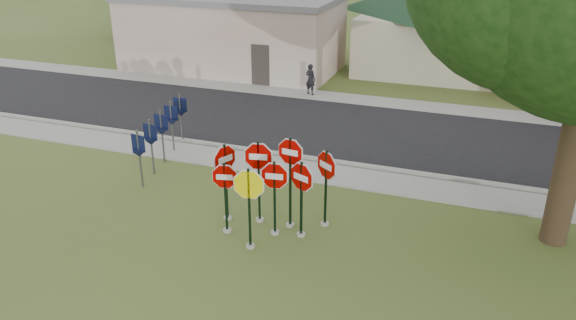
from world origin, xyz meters
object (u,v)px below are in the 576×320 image
(stop_sign_left, at_px, (225,190))
(pedestrian, at_px, (310,79))
(stop_sign_center, at_px, (275,189))
(stop_sign_yellow, at_px, (249,198))

(stop_sign_left, distance_m, pedestrian, 13.59)
(stop_sign_center, bearing_deg, pedestrian, 103.81)
(stop_sign_center, distance_m, stop_sign_yellow, 0.96)
(stop_sign_yellow, relative_size, stop_sign_left, 1.11)
(stop_sign_center, relative_size, stop_sign_yellow, 0.95)
(stop_sign_left, height_order, pedestrian, stop_sign_left)
(stop_sign_yellow, bearing_deg, stop_sign_left, 150.97)
(stop_sign_center, bearing_deg, stop_sign_yellow, -112.26)
(stop_sign_center, xyz_separation_m, pedestrian, (-3.22, 13.09, -0.58))
(stop_sign_center, distance_m, pedestrian, 13.49)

